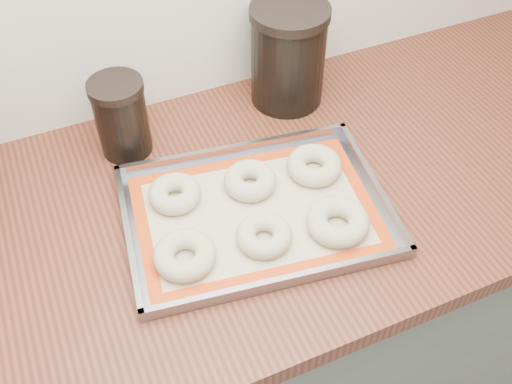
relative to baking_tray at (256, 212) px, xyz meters
name	(u,v)px	position (x,y,z in m)	size (l,w,h in m)	color
cabinet	(239,330)	(-0.02, 0.05, -0.48)	(3.00, 0.65, 0.86)	slate
countertop	(234,206)	(-0.02, 0.05, -0.03)	(3.06, 0.68, 0.04)	brown
baking_tray	(256,212)	(0.00, 0.00, 0.00)	(0.50, 0.39, 0.03)	gray
baking_mat	(256,213)	(0.00, 0.00, 0.00)	(0.46, 0.35, 0.00)	#C6B793
bagel_front_left	(185,255)	(-0.15, -0.05, 0.02)	(0.10, 0.10, 0.04)	beige
bagel_front_mid	(264,235)	(-0.01, -0.06, 0.01)	(0.10, 0.10, 0.03)	beige
bagel_front_right	(338,222)	(0.11, -0.09, 0.02)	(0.11, 0.11, 0.04)	beige
bagel_back_left	(175,194)	(-0.12, 0.09, 0.02)	(0.09, 0.09, 0.03)	beige
bagel_back_mid	(250,181)	(0.02, 0.06, 0.02)	(0.10, 0.10, 0.04)	beige
bagel_back_right	(314,165)	(0.14, 0.05, 0.02)	(0.10, 0.10, 0.04)	beige
canister_mid	(121,117)	(-0.16, 0.26, 0.07)	(0.10, 0.10, 0.16)	black
canister_right	(288,55)	(0.20, 0.28, 0.10)	(0.16, 0.16, 0.21)	black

